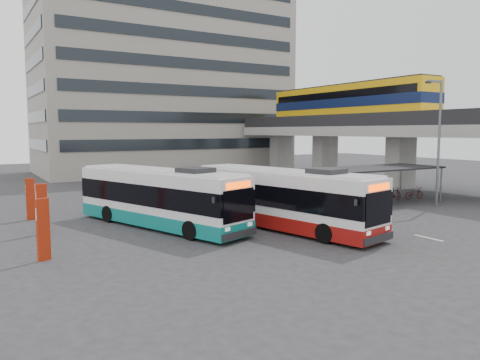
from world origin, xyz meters
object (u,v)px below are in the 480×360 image
bus_main (282,199)px  bus_teal (160,198)px  pedestrian (217,198)px  lamp_post (438,135)px

bus_main → bus_teal: 6.50m
bus_teal → pedestrian: (4.69, 2.33, -0.61)m
bus_main → pedestrian: 6.11m
pedestrian → lamp_post: 15.43m
bus_teal → lamp_post: lamp_post is taller
bus_main → pedestrian: bus_main is taller
bus_main → bus_teal: (-5.34, 3.71, -0.00)m
lamp_post → bus_main: bearing=-172.0°
pedestrian → lamp_post: lamp_post is taller
bus_teal → pedestrian: bearing=8.0°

